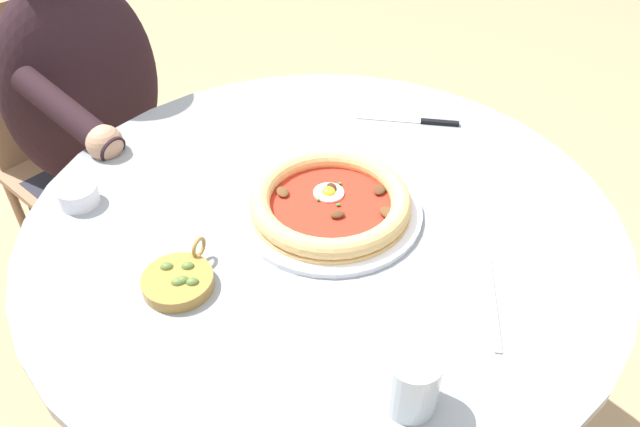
# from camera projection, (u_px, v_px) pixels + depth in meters

# --- Properties ---
(dining_table) EXTENTS (1.00, 1.00, 0.74)m
(dining_table) POSITION_uv_depth(u_px,v_px,m) (323.00, 284.00, 1.15)
(dining_table) COLOR gray
(dining_table) RESTS_ON ground
(pizza_on_plate) EXTENTS (0.31, 0.31, 0.04)m
(pizza_on_plate) POSITION_uv_depth(u_px,v_px,m) (330.00, 204.00, 1.03)
(pizza_on_plate) COLOR white
(pizza_on_plate) RESTS_ON dining_table
(water_glass) EXTENTS (0.07, 0.07, 0.09)m
(water_glass) POSITION_uv_depth(u_px,v_px,m) (412.00, 384.00, 0.75)
(water_glass) COLOR silver
(water_glass) RESTS_ON dining_table
(steak_knife) EXTENTS (0.21, 0.05, 0.01)m
(steak_knife) POSITION_uv_depth(u_px,v_px,m) (423.00, 122.00, 1.26)
(steak_knife) COLOR silver
(steak_knife) RESTS_ON dining_table
(ramekin_capers) EXTENTS (0.07, 0.07, 0.03)m
(ramekin_capers) POSITION_uv_depth(u_px,v_px,m) (78.00, 195.00, 1.05)
(ramekin_capers) COLOR white
(ramekin_capers) RESTS_ON dining_table
(olive_pan) EXTENTS (0.11, 0.12, 0.04)m
(olive_pan) POSITION_uv_depth(u_px,v_px,m) (179.00, 280.00, 0.91)
(olive_pan) COLOR olive
(olive_pan) RESTS_ON dining_table
(fork_utensil) EXTENTS (0.04, 0.18, 0.00)m
(fork_utensil) POSITION_uv_depth(u_px,v_px,m) (492.00, 302.00, 0.89)
(fork_utensil) COLOR #BCBCC1
(fork_utensil) RESTS_ON dining_table
(diner_person) EXTENTS (0.44, 0.57, 1.15)m
(diner_person) POSITION_uv_depth(u_px,v_px,m) (102.00, 154.00, 1.55)
(diner_person) COLOR #282833
(diner_person) RESTS_ON ground
(cafe_chair_diner) EXTENTS (0.54, 0.54, 0.86)m
(cafe_chair_diner) POSITION_uv_depth(u_px,v_px,m) (72.00, 136.00, 1.63)
(cafe_chair_diner) COLOR #957050
(cafe_chair_diner) RESTS_ON ground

